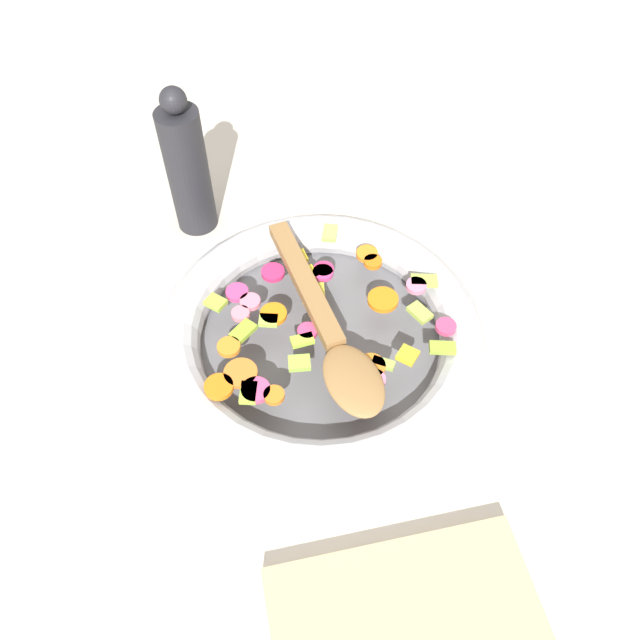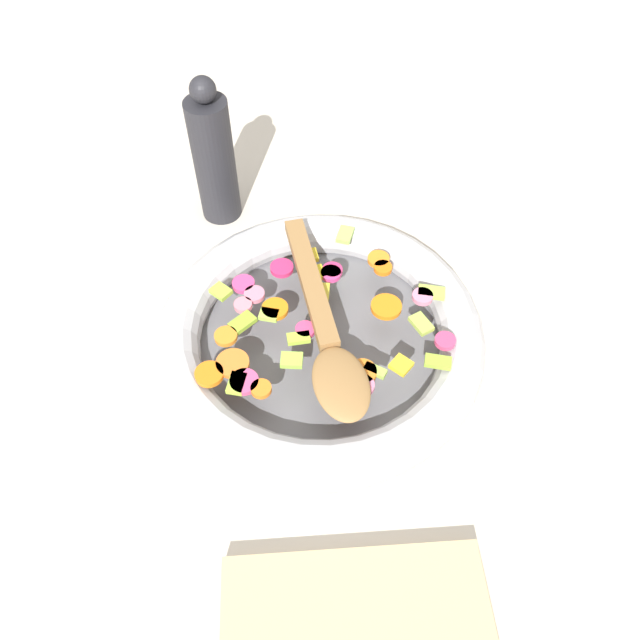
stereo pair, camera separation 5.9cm
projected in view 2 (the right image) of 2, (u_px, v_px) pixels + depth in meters
ground_plane at (320, 346)px, 0.72m from camera, size 4.00×4.00×0.00m
skillet at (320, 335)px, 0.70m from camera, size 0.37×0.37×0.05m
chopped_vegetables at (314, 322)px, 0.68m from camera, size 0.28×0.27×0.01m
wooden_spoon at (326, 334)px, 0.66m from camera, size 0.08×0.28×0.01m
pepper_mill at (214, 157)px, 0.79m from camera, size 0.05×0.05×0.20m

